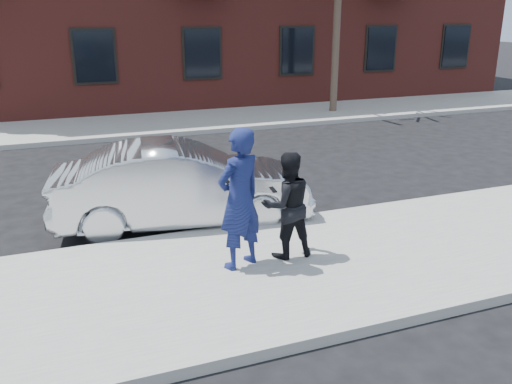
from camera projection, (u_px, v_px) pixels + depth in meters
name	position (u px, v px, depth m)	size (l,w,h in m)	color
ground	(414.00, 246.00, 8.87)	(100.00, 100.00, 0.00)	black
near_sidewalk	(424.00, 247.00, 8.63)	(50.00, 3.50, 0.15)	gray
near_curb	(364.00, 210.00, 10.22)	(50.00, 0.10, 0.15)	#999691
far_sidewalk	(215.00, 120.00, 18.82)	(50.00, 3.50, 0.15)	gray
far_curb	(231.00, 130.00, 17.22)	(50.00, 0.10, 0.15)	#999691
silver_sedan	(182.00, 185.00, 9.56)	(1.56, 4.47, 1.47)	#B7BABF
man_hoodie	(239.00, 199.00, 7.53)	(0.87, 0.74, 2.03)	navy
man_peacoat	(287.00, 205.00, 7.93)	(0.79, 0.62, 1.60)	black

